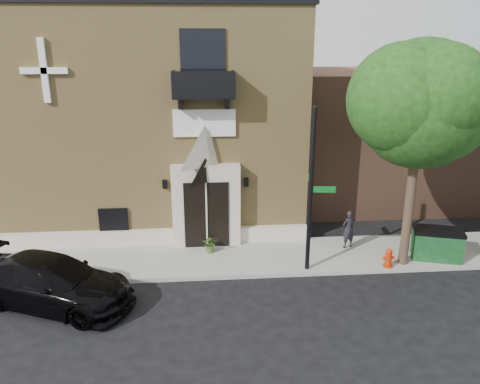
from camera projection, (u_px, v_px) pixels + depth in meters
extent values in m
plane|color=black|center=(238.00, 279.00, 16.00)|extent=(120.00, 120.00, 0.00)
cube|color=gray|center=(261.00, 257.00, 17.48)|extent=(42.00, 3.00, 0.15)
cube|color=tan|center=(161.00, 114.00, 21.99)|extent=(12.00, 10.00, 9.00)
cube|color=black|center=(156.00, 9.00, 20.57)|extent=(12.20, 10.20, 0.30)
cube|color=beige|center=(156.00, 237.00, 18.37)|extent=(12.00, 0.30, 0.60)
cube|color=beige|center=(206.00, 205.00, 18.00)|extent=(2.60, 0.55, 3.20)
pyramid|color=beige|center=(205.00, 145.00, 17.28)|extent=(2.60, 0.55, 1.50)
cube|color=black|center=(207.00, 215.00, 17.82)|extent=(1.70, 0.06, 2.60)
cube|color=beige|center=(207.00, 216.00, 17.78)|extent=(0.06, 0.04, 2.60)
cube|color=white|center=(204.00, 123.00, 17.22)|extent=(2.30, 0.10, 1.00)
cube|color=black|center=(204.00, 97.00, 16.54)|extent=(2.20, 0.90, 0.10)
cube|color=black|center=(204.00, 85.00, 16.00)|extent=(2.20, 0.06, 0.90)
cube|color=black|center=(173.00, 84.00, 16.32)|extent=(0.06, 0.90, 0.90)
cube|color=black|center=(233.00, 83.00, 16.49)|extent=(0.06, 0.90, 0.90)
cube|color=black|center=(203.00, 61.00, 16.57)|extent=(1.60, 0.08, 2.20)
cube|color=white|center=(44.00, 71.00, 16.19)|extent=(0.22, 0.14, 2.20)
cube|color=white|center=(44.00, 71.00, 16.19)|extent=(1.60, 0.14, 0.22)
cube|color=black|center=(114.00, 221.00, 18.09)|extent=(1.10, 0.10, 1.00)
cube|color=orange|center=(114.00, 220.00, 18.12)|extent=(0.85, 0.06, 0.75)
cube|color=black|center=(165.00, 184.00, 17.74)|extent=(0.18, 0.18, 0.32)
cube|color=black|center=(246.00, 182.00, 17.98)|extent=(0.18, 0.18, 0.32)
cube|color=brown|center=(452.00, 133.00, 24.50)|extent=(18.00, 8.00, 6.40)
cylinder|color=#38281C|center=(409.00, 208.00, 16.21)|extent=(0.32, 0.32, 4.20)
sphere|color=#16390F|center=(421.00, 104.00, 15.12)|extent=(4.20, 4.20, 4.20)
sphere|color=#16390F|center=(439.00, 112.00, 15.56)|extent=(3.36, 3.36, 3.36)
sphere|color=#16390F|center=(403.00, 99.00, 14.81)|extent=(3.57, 3.57, 3.57)
sphere|color=#16390F|center=(439.00, 94.00, 14.35)|extent=(3.15, 3.15, 3.15)
imported|color=black|center=(51.00, 282.00, 14.27)|extent=(5.65, 3.92, 1.52)
cylinder|color=black|center=(311.00, 192.00, 15.57)|extent=(0.15, 0.15, 5.66)
cube|color=#09601D|center=(323.00, 189.00, 15.53)|extent=(0.80, 0.13, 0.21)
cube|color=#09601D|center=(310.00, 179.00, 15.88)|extent=(0.13, 0.80, 0.21)
cylinder|color=#AF2806|center=(388.00, 266.00, 16.55)|extent=(0.32, 0.32, 0.07)
cylinder|color=#AF2806|center=(388.00, 259.00, 16.47)|extent=(0.23, 0.23, 0.49)
sphere|color=#AF2806|center=(389.00, 252.00, 16.38)|extent=(0.23, 0.23, 0.23)
cylinder|color=#AF2806|center=(389.00, 258.00, 16.45)|extent=(0.40, 0.11, 0.11)
cube|color=#0F3A16|center=(437.00, 245.00, 17.09)|extent=(1.88, 1.38, 1.02)
cube|color=black|center=(439.00, 231.00, 16.92)|extent=(1.94, 1.44, 0.11)
imported|color=#436528|center=(211.00, 244.00, 17.65)|extent=(0.62, 0.55, 0.67)
imported|color=black|center=(348.00, 229.00, 17.93)|extent=(0.64, 0.54, 1.50)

